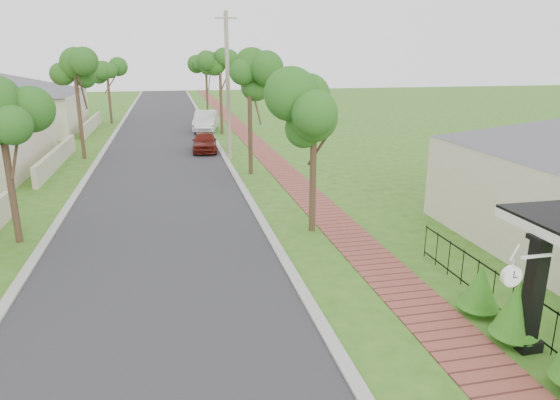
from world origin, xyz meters
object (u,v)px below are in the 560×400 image
object	(u,v)px
porch_post	(532,300)
utility_pole	(228,87)
near_tree	(314,117)
parked_car_red	(205,142)
parked_car_white	(206,121)
station_clock	(513,274)

from	to	relation	value
porch_post	utility_pole	bearing A→B (deg)	99.86
porch_post	near_tree	distance (m)	8.81
near_tree	utility_pole	xyz separation A→B (m)	(-1.30, 13.00, 0.22)
porch_post	parked_car_red	bearing A→B (deg)	101.71
porch_post	parked_car_red	world-z (taller)	porch_post
parked_car_red	near_tree	xyz separation A→B (m)	(2.56, -15.68, 3.32)
near_tree	parked_car_white	bearing A→B (deg)	94.17
parked_car_white	station_clock	size ratio (longest dim) A/B	4.53
parked_car_white	near_tree	world-z (taller)	near_tree
parked_car_white	near_tree	bearing A→B (deg)	-76.34
near_tree	porch_post	bearing A→B (deg)	-73.63
porch_post	utility_pole	size ratio (longest dim) A/B	0.31
porch_post	parked_car_white	size ratio (longest dim) A/B	0.52
near_tree	station_clock	size ratio (longest dim) A/B	4.70
porch_post	station_clock	world-z (taller)	porch_post
parked_car_red	parked_car_white	world-z (taller)	parked_car_white
parked_car_red	near_tree	size ratio (longest dim) A/B	0.75
porch_post	parked_car_white	world-z (taller)	porch_post
porch_post	station_clock	xyz separation A→B (m)	(-0.86, -0.40, 0.83)
utility_pole	parked_car_red	bearing A→B (deg)	115.10
parked_car_white	utility_pole	world-z (taller)	utility_pole
station_clock	parked_car_red	bearing A→B (deg)	99.54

